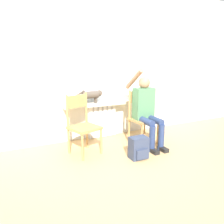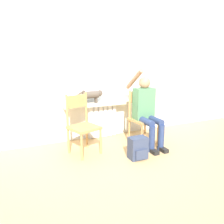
# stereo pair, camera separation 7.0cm
# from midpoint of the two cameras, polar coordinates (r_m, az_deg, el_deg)

# --- Properties ---
(ground_plane) EXTENTS (12.00, 12.00, 0.00)m
(ground_plane) POSITION_cam_midpoint_polar(r_m,az_deg,el_deg) (3.25, 5.90, -12.68)
(ground_plane) COLOR tan
(wall_with_window) EXTENTS (7.00, 0.06, 2.70)m
(wall_with_window) POSITION_cam_midpoint_polar(r_m,az_deg,el_deg) (4.03, -2.63, 12.28)
(wall_with_window) COLOR silver
(wall_with_window) RESTS_ON ground_plane
(radiator) EXTENTS (0.55, 0.08, 0.63)m
(radiator) POSITION_cam_midpoint_polar(r_m,az_deg,el_deg) (4.11, -2.08, -2.28)
(radiator) COLOR white
(radiator) RESTS_ON ground_plane
(windowsill) EXTENTS (1.46, 0.23, 0.05)m
(windowsill) POSITION_cam_midpoint_polar(r_m,az_deg,el_deg) (3.97, -1.76, 2.24)
(windowsill) COLOR beige
(windowsill) RESTS_ON radiator
(window_glass) EXTENTS (1.41, 0.01, 1.22)m
(window_glass) POSITION_cam_midpoint_polar(r_m,az_deg,el_deg) (4.00, -2.43, 11.47)
(window_glass) COLOR white
(window_glass) RESTS_ON windowsill
(chair_left) EXTENTS (0.52, 0.52, 0.93)m
(chair_left) POSITION_cam_midpoint_polar(r_m,az_deg,el_deg) (3.39, -7.19, -3.17)
(chair_left) COLOR #B2844C
(chair_left) RESTS_ON ground_plane
(chair_right) EXTENTS (0.45, 0.45, 0.93)m
(chair_right) POSITION_cam_midpoint_polar(r_m,az_deg,el_deg) (3.84, 8.43, -1.25)
(chair_right) COLOR #B2844C
(chair_right) RESTS_ON ground_plane
(person) EXTENTS (0.36, 0.95, 1.30)m
(person) POSITION_cam_midpoint_polar(r_m,az_deg,el_deg) (3.71, 9.51, 1.11)
(person) COLOR navy
(person) RESTS_ON ground_plane
(cat) EXTENTS (0.51, 0.13, 0.25)m
(cat) POSITION_cam_midpoint_polar(r_m,az_deg,el_deg) (3.84, -4.69, 4.51)
(cat) COLOR #4C4238
(cat) RESTS_ON windowsill
(backpack) EXTENTS (0.26, 0.21, 0.33)m
(backpack) POSITION_cam_midpoint_polar(r_m,az_deg,el_deg) (3.29, 7.41, -9.37)
(backpack) COLOR #333D56
(backpack) RESTS_ON ground_plane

